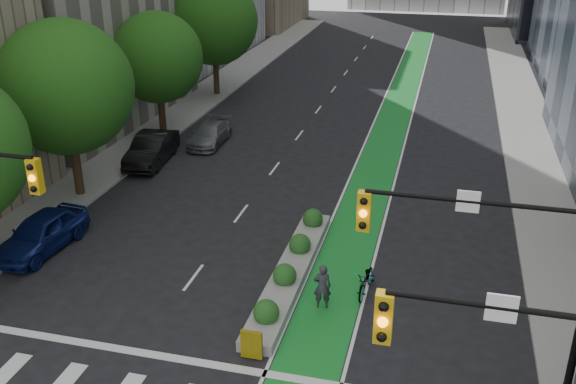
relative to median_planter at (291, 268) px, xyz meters
The scene contains 13 objects.
sidewalk_left 22.18m from the median_planter, 125.89° to the left, with size 3.60×90.00×0.15m, color gray.
sidewalk_right 20.86m from the median_planter, 59.45° to the left, with size 3.60×90.00×0.15m, color gray.
bike_lane_paint 23.04m from the median_planter, 85.52° to the left, with size 2.20×70.00×0.01m, color #17832B.
tree_mid 14.16m from the median_planter, 157.87° to the left, with size 6.40×6.40×8.78m.
tree_midfar 19.84m from the median_planter, 129.19° to the left, with size 5.60×5.60×7.76m.
tree_far 28.29m from the median_planter, 116.05° to the left, with size 6.60×6.60×9.00m.
signal_right 10.89m from the median_planter, 41.32° to the right, with size 5.82×0.51×7.20m.
median_planter is the anchor object (origin of this frame).
bicycle 3.04m from the median_planter, ahead, with size 0.70×2.01×1.06m, color gray.
cyclist 2.46m from the median_planter, 48.64° to the right, with size 0.64×0.42×1.75m, color #2F2C35.
parked_car_left_near 10.72m from the median_planter, behind, with size 1.90×4.72×1.61m, color #0D1A53.
parked_car_left_mid 14.76m from the median_planter, 136.48° to the left, with size 1.76×5.05×1.67m, color black.
parked_car_left_far 16.48m from the median_planter, 121.66° to the left, with size 1.81×4.45×1.29m, color slate.
Camera 1 is at (6.43, -14.08, 13.14)m, focal length 40.00 mm.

